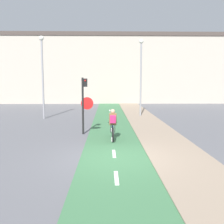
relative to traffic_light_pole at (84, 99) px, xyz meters
The scene contains 8 objects.
ground_plane 5.01m from the traffic_light_pole, 71.06° to the right, with size 120.00×120.00×0.00m, color #5B5B60.
bike_lane 4.99m from the traffic_light_pole, 71.02° to the right, with size 2.57×60.00×0.02m.
sidewalk_strip 6.22m from the traffic_light_pole, 47.65° to the right, with size 2.40×60.00×0.05m.
building_row_background 21.63m from the traffic_light_pole, 85.99° to the left, with size 60.00×5.20×9.16m.
traffic_light_pole is the anchor object (origin of this frame).
street_lamp_far 7.21m from the traffic_light_pole, 122.19° to the left, with size 0.36×0.36×6.29m.
street_lamp_sidewalk 8.29m from the traffic_light_pole, 60.26° to the left, with size 0.36×0.36×6.26m.
cyclist_near 2.38m from the traffic_light_pole, 42.99° to the right, with size 0.46×1.78×1.53m.
Camera 1 is at (-0.27, -9.12, 2.86)m, focal length 40.00 mm.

